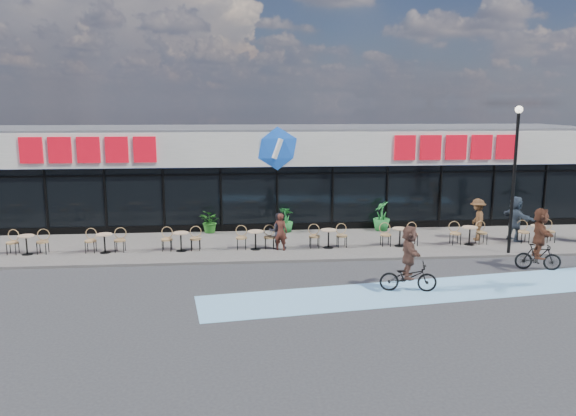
{
  "coord_description": "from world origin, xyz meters",
  "views": [
    {
      "loc": [
        -1.68,
        -17.68,
        5.73
      ],
      "look_at": [
        0.18,
        3.5,
        1.76
      ],
      "focal_mm": 35.0,
      "sensor_mm": 36.0,
      "label": 1
    }
  ],
  "objects": [
    {
      "name": "bistro_set_6",
      "position": [
        4.68,
        3.74,
        0.56
      ],
      "size": [
        1.54,
        0.62,
        0.9
      ],
      "color": "tan",
      "rests_on": "sidewalk"
    },
    {
      "name": "ground",
      "position": [
        0.0,
        0.0,
        0.0
      ],
      "size": [
        120.0,
        120.0,
        0.0
      ],
      "primitive_type": "plane",
      "color": "#28282B",
      "rests_on": "ground"
    },
    {
      "name": "cyclist_b",
      "position": [
        8.66,
        0.37,
        1.07
      ],
      "size": [
        1.6,
        1.7,
        2.2
      ],
      "color": "black",
      "rests_on": "ground"
    },
    {
      "name": "lamp_post",
      "position": [
        8.56,
        2.3,
        3.37
      ],
      "size": [
        0.28,
        0.28,
        5.55
      ],
      "color": "black",
      "rests_on": "sidewalk"
    },
    {
      "name": "bistro_set_1",
      "position": [
        -9.72,
        3.74,
        0.56
      ],
      "size": [
        1.54,
        0.62,
        0.9
      ],
      "color": "tan",
      "rests_on": "sidewalk"
    },
    {
      "name": "potted_plant_left",
      "position": [
        -2.97,
        6.69,
        0.61
      ],
      "size": [
        1.21,
        1.23,
        1.03
      ],
      "primitive_type": "imported",
      "rotation": [
        0.0,
        0.0,
        5.43
      ],
      "color": "#1F5819",
      "rests_on": "sidewalk"
    },
    {
      "name": "building",
      "position": [
        -0.0,
        9.93,
        2.34
      ],
      "size": [
        30.6,
        6.57,
        4.75
      ],
      "color": "black",
      "rests_on": "ground"
    },
    {
      "name": "bistro_set_5",
      "position": [
        1.8,
        3.74,
        0.56
      ],
      "size": [
        1.54,
        0.62,
        0.9
      ],
      "color": "tan",
      "rests_on": "sidewalk"
    },
    {
      "name": "pedestrian_b",
      "position": [
        9.7,
        4.16,
        1.04
      ],
      "size": [
        0.94,
        1.82,
        1.87
      ],
      "primitive_type": "imported",
      "rotation": [
        0.0,
        0.0,
        1.81
      ],
      "color": "#28333F",
      "rests_on": "sidewalk"
    },
    {
      "name": "cyclist_a",
      "position": [
        3.47,
        -1.45,
        0.9
      ],
      "size": [
        1.82,
        1.57,
        2.08
      ],
      "color": "black",
      "rests_on": "ground"
    },
    {
      "name": "pedestrian_a",
      "position": [
        8.17,
        4.39,
        0.98
      ],
      "size": [
        0.86,
        1.24,
        1.75
      ],
      "primitive_type": "imported",
      "rotation": [
        0.0,
        0.0,
        -1.77
      ],
      "color": "#462E19",
      "rests_on": "sidewalk"
    },
    {
      "name": "potted_plant_mid",
      "position": [
        0.38,
        6.58,
        0.66
      ],
      "size": [
        0.85,
        0.85,
        1.12
      ],
      "primitive_type": "imported",
      "rotation": [
        0.0,
        0.0,
        2.65
      ],
      "color": "#1E692A",
      "rests_on": "sidewalk"
    },
    {
      "name": "patron_left",
      "position": [
        -0.11,
        3.48,
        0.83
      ],
      "size": [
        0.62,
        0.51,
        1.47
      ],
      "primitive_type": "imported",
      "rotation": [
        0.0,
        0.0,
        2.8
      ],
      "color": "#3F1D16",
      "rests_on": "sidewalk"
    },
    {
      "name": "bistro_set_4",
      "position": [
        -1.08,
        3.74,
        0.56
      ],
      "size": [
        1.54,
        0.62,
        0.9
      ],
      "color": "tan",
      "rests_on": "sidewalk"
    },
    {
      "name": "bistro_set_7",
      "position": [
        7.56,
        3.74,
        0.56
      ],
      "size": [
        1.54,
        0.62,
        0.9
      ],
      "color": "tan",
      "rests_on": "sidewalk"
    },
    {
      "name": "patron_right",
      "position": [
        -0.21,
        3.68,
        0.81
      ],
      "size": [
        0.73,
        0.59,
        1.43
      ],
      "primitive_type": "imported",
      "rotation": [
        0.0,
        0.0,
        3.21
      ],
      "color": "black",
      "rests_on": "sidewalk"
    },
    {
      "name": "bike_lane",
      "position": [
        4.0,
        -1.5,
        0.01
      ],
      "size": [
        14.17,
        4.13,
        0.01
      ],
      "primitive_type": "cube",
      "rotation": [
        0.0,
        0.0,
        0.14
      ],
      "color": "#70AAD4",
      "rests_on": "ground"
    },
    {
      "name": "bistro_set_3",
      "position": [
        -3.96,
        3.74,
        0.56
      ],
      "size": [
        1.54,
        0.62,
        0.9
      ],
      "color": "tan",
      "rests_on": "sidewalk"
    },
    {
      "name": "bistro_set_8",
      "position": [
        10.44,
        3.74,
        0.56
      ],
      "size": [
        1.54,
        0.62,
        0.9
      ],
      "color": "tan",
      "rests_on": "sidewalk"
    },
    {
      "name": "sidewalk",
      "position": [
        0.0,
        4.5,
        0.05
      ],
      "size": [
        44.0,
        5.0,
        0.1
      ],
      "primitive_type": "cube",
      "color": "#5F5A54",
      "rests_on": "ground"
    },
    {
      "name": "potted_plant_right",
      "position": [
        4.66,
        6.51,
        0.77
      ],
      "size": [
        0.83,
        0.83,
        1.33
      ],
      "primitive_type": "imported",
      "rotation": [
        0.0,
        0.0,
        4.59
      ],
      "color": "#1D6528",
      "rests_on": "sidewalk"
    },
    {
      "name": "bistro_set_2",
      "position": [
        -6.84,
        3.74,
        0.56
      ],
      "size": [
        1.54,
        0.62,
        0.9
      ],
      "color": "tan",
      "rests_on": "sidewalk"
    }
  ]
}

